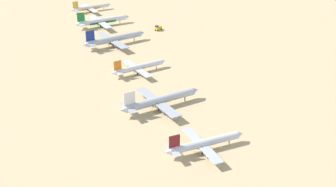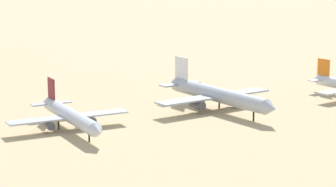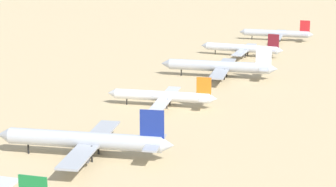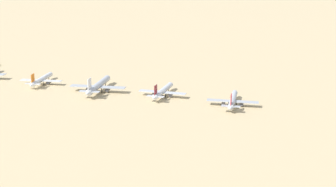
{
  "view_description": "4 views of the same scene",
  "coord_description": "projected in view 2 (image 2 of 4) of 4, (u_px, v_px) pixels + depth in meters",
  "views": [
    {
      "loc": [
        -79.15,
        -231.05,
        104.95
      ],
      "look_at": [
        0.99,
        -44.96,
        6.25
      ],
      "focal_mm": 49.69,
      "sensor_mm": 36.0,
      "label": 1
    },
    {
      "loc": [
        147.34,
        -139.42,
        39.86
      ],
      "look_at": [
        -3.39,
        -61.31,
        6.11
      ],
      "focal_mm": 72.57,
      "sensor_mm": 36.0,
      "label": 2
    },
    {
      "loc": [
        -70.29,
        180.66,
        55.7
      ],
      "look_at": [
        1.47,
        -6.87,
        3.07
      ],
      "focal_mm": 69.64,
      "sensor_mm": 36.0,
      "label": 3
    },
    {
      "loc": [
        -266.34,
        -177.9,
        79.97
      ],
      "look_at": [
        -4.37,
        -92.44,
        3.01
      ],
      "focal_mm": 51.15,
      "sensor_mm": 36.0,
      "label": 4
    }
  ],
  "objects": [
    {
      "name": "parked_jet_2",
      "position": [
        217.0,
        95.0,
        180.83
      ],
      "size": [
        43.69,
        35.67,
        12.61
      ],
      "color": "#B2B7C1",
      "rests_on": "ground"
    },
    {
      "name": "parked_jet_1",
      "position": [
        70.0,
        116.0,
        160.0
      ],
      "size": [
        36.24,
        29.36,
        10.47
      ],
      "color": "silver",
      "rests_on": "ground"
    }
  ]
}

